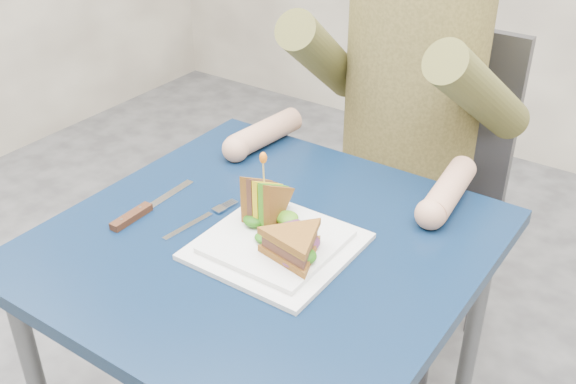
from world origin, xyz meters
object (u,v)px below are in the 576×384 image
Objects in this scene: diner at (413,53)px; sandwich_upright at (264,202)px; sandwich_flat at (294,245)px; fork at (199,220)px; plate at (277,244)px; knife at (139,212)px; table at (264,273)px; chair at (418,174)px.

diner is 0.57m from sandwich_upright.
fork is at bearing 176.53° from sandwich_flat.
sandwich_upright is at bearing 143.05° from plate.
diner reaches higher than fork.
sandwich_upright is 0.81× the size of fork.
sandwich_flat reaches higher than knife.
fork is at bearing -170.01° from table.
sandwich_flat is at bearing -31.37° from sandwich_upright.
plate is at bearing 3.72° from fork.
diner is 4.88× the size of sandwich_flat.
diner is 3.37× the size of knife.
table is at bearing -90.00° from diner.
sandwich_flat is 0.69× the size of knife.
knife is (-0.24, -0.77, 0.20)m from chair.
knife is (-0.28, -0.06, -0.00)m from plate.
knife is at bearing -154.51° from sandwich_upright.
fork is (-0.13, -0.02, 0.08)m from table.
knife is at bearing -163.23° from table.
sandwich_flat is 0.34m from knife.
diner is 2.87× the size of plate.
sandwich_flat is at bearing -82.75° from chair.
plate is 0.07m from sandwich_flat.
table is 0.27m from knife.
diner reaches higher than chair.
chair is 0.76m from fork.
fork is (-0.13, -0.61, -0.18)m from diner.
fork is 0.81× the size of knife.
sandwich_flat is (0.09, -0.04, 0.12)m from table.
chair is 0.78m from sandwich_flat.
chair is 0.71m from sandwich_upright.
plate reaches higher than knife.
plate is (0.04, -0.71, 0.20)m from chair.
chair is 1.25× the size of diner.
table is 0.71m from chair.
chair is 0.74m from plate.
table is 2.88× the size of plate.
sandwich_upright reaches higher than fork.
table is 0.14m from sandwich_upright.
diner is at bearing 98.53° from sandwich_flat.
chair reaches higher than table.
knife reaches higher than fork.
diner reaches higher than sandwich_upright.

